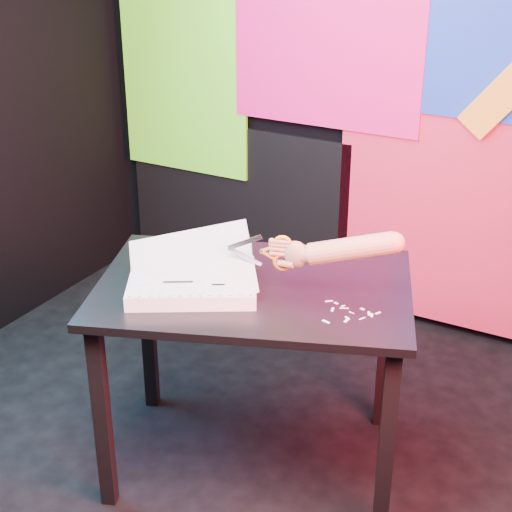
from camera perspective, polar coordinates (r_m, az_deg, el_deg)
The scene contains 7 objects.
room at distance 2.38m, azimuth -3.90°, elevation 9.68°, with size 3.01×3.01×2.71m.
backdrop at distance 3.73m, azimuth 9.37°, elevation 8.81°, with size 2.88×0.05×2.08m.
work_table at distance 2.74m, azimuth -0.16°, elevation -4.01°, with size 1.26×1.05×0.75m.
printout_stack at distance 2.65m, azimuth -4.64°, elevation -1.91°, with size 0.53×0.48×0.22m.
scissors at distance 2.58m, azimuth 1.61°, elevation 0.24°, with size 0.21×0.07×0.13m.
hand_forearm at distance 2.54m, azimuth 6.26°, elevation 0.47°, with size 0.41×0.16×0.16m.
paper_clippings at distance 2.53m, azimuth 6.78°, elevation -4.10°, with size 0.19×0.15×0.00m.
Camera 1 is at (1.24, -1.93, 1.98)m, focal length 55.00 mm.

